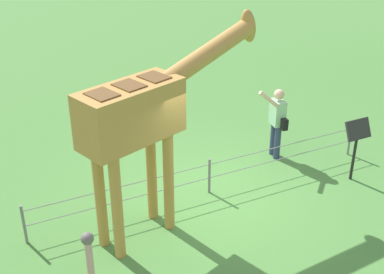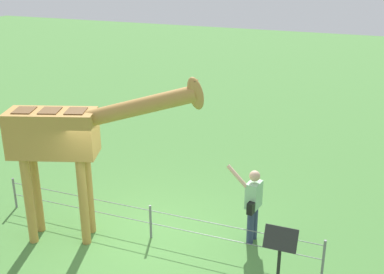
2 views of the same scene
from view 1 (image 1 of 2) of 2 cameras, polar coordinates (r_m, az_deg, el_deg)
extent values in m
plane|color=#4C843D|center=(10.12, 2.31, -6.54)|extent=(60.00, 60.00, 0.00)
cylinder|color=#BC8942|center=(9.09, -4.48, -3.90)|extent=(0.18, 0.18, 1.86)
cylinder|color=#BC8942|center=(8.81, -2.58, -4.95)|extent=(0.18, 0.18, 1.86)
cylinder|color=#BC8942|center=(8.54, -10.07, -6.55)|extent=(0.18, 0.18, 1.86)
cylinder|color=#BC8942|center=(8.23, -8.24, -7.78)|extent=(0.18, 0.18, 1.86)
cube|color=#BC8942|center=(8.00, -6.75, 2.61)|extent=(1.84, 1.22, 0.90)
cube|color=brown|center=(8.12, -4.18, 6.62)|extent=(0.48, 0.53, 0.02)
cube|color=brown|center=(7.82, -6.93, 5.68)|extent=(0.48, 0.53, 0.02)
cube|color=brown|center=(7.54, -9.88, 4.66)|extent=(0.48, 0.53, 0.02)
cylinder|color=#BC8942|center=(8.86, 1.61, 9.08)|extent=(2.24, 1.04, 0.87)
ellipsoid|color=#BC8942|center=(9.58, 6.21, 12.06)|extent=(0.49, 0.39, 0.69)
cylinder|color=brown|center=(9.58, 6.07, 13.18)|extent=(0.05, 0.05, 0.14)
cylinder|color=brown|center=(9.48, 6.46, 13.02)|extent=(0.05, 0.05, 0.14)
cylinder|color=navy|center=(11.38, 9.37, -0.57)|extent=(0.14, 0.14, 0.78)
cylinder|color=navy|center=(11.54, 8.94, -0.13)|extent=(0.14, 0.14, 0.78)
cube|color=#93C699|center=(11.17, 9.40, 2.68)|extent=(0.29, 0.39, 0.55)
sphere|color=#D8AD8C|center=(11.01, 9.56, 4.64)|extent=(0.22, 0.22, 0.22)
cylinder|color=#D8AD8C|center=(10.75, 8.46, 4.11)|extent=(0.48, 0.15, 0.42)
cylinder|color=#D8AD8C|center=(11.36, 8.91, 3.09)|extent=(0.08, 0.08, 0.50)
cube|color=black|center=(11.09, 10.06, 1.43)|extent=(0.15, 0.22, 0.24)
cylinder|color=#CC9E93|center=(5.92, -11.05, -14.35)|extent=(0.08, 0.08, 0.80)
sphere|color=#66605B|center=(5.63, -11.45, -10.90)|extent=(0.14, 0.14, 0.14)
cylinder|color=black|center=(10.92, 17.34, -2.28)|extent=(0.06, 0.06, 0.95)
cube|color=#2D2D2D|center=(10.63, 17.81, 0.80)|extent=(0.56, 0.21, 0.38)
cylinder|color=slate|center=(9.18, -18.00, -9.14)|extent=(0.05, 0.05, 0.75)
cylinder|color=slate|center=(10.04, 1.92, -4.31)|extent=(0.05, 0.05, 0.75)
cylinder|color=slate|center=(11.90, 16.97, -0.25)|extent=(0.05, 0.05, 0.75)
cube|color=slate|center=(9.90, 1.95, -3.02)|extent=(7.00, 0.01, 0.01)
cube|color=slate|center=(10.06, 1.92, -4.50)|extent=(7.00, 0.01, 0.01)
camera|label=2|loc=(8.11, 68.08, 10.63)|focal=45.34mm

